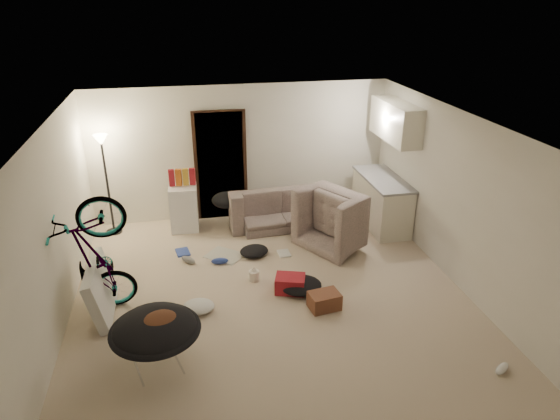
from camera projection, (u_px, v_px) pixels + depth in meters
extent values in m
cube|color=beige|center=(272.00, 299.00, 7.10)|extent=(5.50, 6.00, 0.02)
cube|color=white|center=(271.00, 125.00, 6.08)|extent=(5.50, 6.00, 0.02)
cube|color=silver|center=(241.00, 152.00, 9.28)|extent=(5.50, 0.02, 2.50)
cube|color=silver|center=(344.00, 377.00, 3.89)|extent=(5.50, 0.02, 2.50)
cube|color=silver|center=(49.00, 238.00, 6.08)|extent=(0.02, 6.00, 2.50)
cube|color=silver|center=(462.00, 202.00, 7.10)|extent=(0.02, 6.00, 2.50)
cube|color=black|center=(221.00, 166.00, 9.27)|extent=(0.85, 0.10, 2.04)
cube|color=#341D12|center=(221.00, 166.00, 9.24)|extent=(0.97, 0.04, 2.10)
cylinder|color=black|center=(114.00, 231.00, 9.02)|extent=(0.28, 0.28, 0.03)
cylinder|color=black|center=(108.00, 188.00, 8.68)|extent=(0.04, 0.04, 1.70)
cone|color=#FFE0A5|center=(101.00, 140.00, 8.33)|extent=(0.24, 0.24, 0.18)
cube|color=silver|center=(381.00, 202.00, 9.16)|extent=(0.60, 1.50, 0.88)
cube|color=gray|center=(383.00, 179.00, 8.97)|extent=(0.64, 1.54, 0.04)
cube|color=silver|center=(396.00, 121.00, 8.57)|extent=(0.38, 1.40, 0.65)
imported|color=#393F38|center=(279.00, 209.00, 9.29)|extent=(1.94, 0.86, 0.56)
imported|color=#393F38|center=(344.00, 222.00, 8.57)|extent=(1.43, 1.48, 0.74)
imported|color=black|center=(100.00, 283.00, 6.60)|extent=(1.81, 0.86, 1.03)
cube|color=white|center=(184.00, 208.00, 9.00)|extent=(0.51, 0.51, 0.83)
cube|color=maroon|center=(172.00, 178.00, 8.73)|extent=(0.10, 0.08, 0.30)
cube|color=#BC5817|center=(179.00, 177.00, 8.75)|extent=(0.12, 0.09, 0.30)
cube|color=gold|center=(185.00, 177.00, 8.78)|extent=(0.11, 0.08, 0.30)
cube|color=maroon|center=(192.00, 176.00, 8.80)|extent=(0.11, 0.09, 0.30)
cylinder|color=silver|center=(158.00, 351.00, 5.70)|extent=(0.68, 0.68, 0.48)
ellipsoid|color=black|center=(155.00, 330.00, 5.59)|extent=(0.95, 0.95, 0.40)
torus|color=black|center=(155.00, 330.00, 5.59)|extent=(1.02, 1.02, 0.07)
ellipsoid|color=#532E1C|center=(159.00, 323.00, 5.52)|extent=(0.60, 0.55, 0.22)
ellipsoid|color=black|center=(227.00, 200.00, 9.00)|extent=(0.62, 0.54, 0.28)
cube|color=silver|center=(101.00, 289.00, 6.65)|extent=(0.29, 1.10, 0.73)
cube|color=brown|center=(324.00, 301.00, 6.83)|extent=(0.45, 0.35, 0.23)
cube|color=maroon|center=(290.00, 284.00, 7.21)|extent=(0.49, 0.42, 0.24)
cylinder|color=white|center=(254.00, 276.00, 7.50)|extent=(0.16, 0.16, 0.16)
cone|color=white|center=(254.00, 269.00, 7.45)|extent=(0.09, 0.09, 0.07)
cube|color=#B8B6AA|center=(225.00, 255.00, 8.23)|extent=(0.73, 0.71, 0.01)
cube|color=#2C43A0|center=(183.00, 252.00, 8.31)|extent=(0.25, 0.32, 0.03)
cube|color=silver|center=(284.00, 253.00, 8.27)|extent=(0.20, 0.26, 0.02)
ellipsoid|color=#2C43A0|center=(220.00, 261.00, 7.96)|extent=(0.28, 0.13, 0.10)
ellipsoid|color=slate|center=(188.00, 260.00, 7.99)|extent=(0.27, 0.29, 0.10)
ellipsoid|color=white|center=(502.00, 369.00, 5.71)|extent=(0.26, 0.22, 0.09)
ellipsoid|color=black|center=(301.00, 285.00, 7.22)|extent=(0.63, 0.55, 0.19)
ellipsoid|color=black|center=(254.00, 251.00, 8.22)|extent=(0.57, 0.52, 0.14)
ellipsoid|color=silver|center=(199.00, 306.00, 6.79)|extent=(0.49, 0.45, 0.13)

